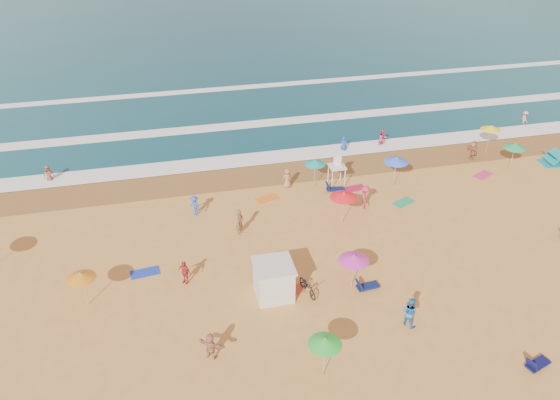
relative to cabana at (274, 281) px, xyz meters
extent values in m
plane|color=gold|center=(4.01, 1.53, -1.00)|extent=(220.00, 220.00, 0.00)
plane|color=olive|center=(4.01, 14.03, -0.99)|extent=(220.00, 220.00, 0.00)
cube|color=white|center=(4.01, 16.53, -0.90)|extent=(200.00, 2.20, 0.05)
cube|color=white|center=(4.01, 23.53, -0.90)|extent=(200.00, 1.60, 0.05)
cube|color=white|center=(4.01, 33.53, -0.90)|extent=(200.00, 1.20, 0.05)
cube|color=silver|center=(0.00, 0.00, 0.00)|extent=(2.00, 2.00, 2.00)
cube|color=silver|center=(0.00, 0.00, 1.06)|extent=(2.20, 2.20, 0.12)
imported|color=black|center=(1.90, -0.30, -0.52)|extent=(1.04, 1.93, 0.96)
cone|color=green|center=(1.06, -6.17, 1.27)|extent=(1.61, 1.61, 0.35)
cone|color=red|center=(6.05, 6.00, 1.26)|extent=(1.81, 1.81, 0.35)
cone|color=#D42FAC|center=(4.58, -0.23, 0.98)|extent=(1.76, 1.76, 0.35)
cone|color=#139F90|center=(5.60, 11.22, 1.10)|extent=(1.53, 1.53, 0.35)
cone|color=orange|center=(-10.27, 1.49, 1.06)|extent=(1.57, 1.57, 0.35)
cone|color=green|center=(21.37, 10.02, 1.27)|extent=(1.74, 1.74, 0.35)
cone|color=yellow|center=(21.51, 13.65, 1.22)|extent=(1.65, 1.65, 0.35)
cone|color=#386BFF|center=(11.46, 9.92, 1.27)|extent=(1.80, 1.80, 0.35)
cube|color=#0F1D4D|center=(5.39, -0.72, -0.83)|extent=(1.35, 0.68, 0.34)
cube|color=#0D1045|center=(11.40, -7.99, -0.83)|extent=(1.41, 0.93, 0.34)
cube|color=#0F1A4E|center=(6.97, 10.25, -0.83)|extent=(1.37, 0.77, 0.34)
cube|color=#1C39B2|center=(-7.11, 3.61, -0.98)|extent=(1.79, 1.05, 0.03)
cube|color=orange|center=(1.76, 10.27, -0.98)|extent=(1.88, 1.31, 0.03)
cube|color=#E14F35|center=(0.92, 0.10, -0.98)|extent=(1.76, 1.00, 0.03)
cube|color=#B91741|center=(8.46, 10.25, -0.98)|extent=(1.81, 1.10, 0.03)
cube|color=#269A67|center=(11.28, 7.57, -0.98)|extent=(1.90, 1.50, 0.03)
cube|color=#DA3365|center=(19.04, 9.94, -0.98)|extent=(1.91, 1.53, 0.03)
imported|color=tan|center=(-4.01, -3.83, -0.24)|extent=(1.42, 1.15, 1.52)
imported|color=#244BAC|center=(9.67, 16.44, -0.45)|extent=(0.69, 0.68, 1.61)
imported|color=blue|center=(-3.57, 9.31, -0.24)|extent=(1.00, 1.13, 1.51)
imported|color=tan|center=(28.13, 18.18, -0.50)|extent=(0.63, 1.01, 1.50)
imported|color=#B16E51|center=(19.57, 12.64, -0.18)|extent=(0.49, 1.52, 1.64)
imported|color=#2973C1|center=(6.44, -3.92, -0.10)|extent=(1.06, 1.10, 1.79)
imported|color=brown|center=(-14.04, 16.57, -0.45)|extent=(0.89, 0.68, 1.61)
imported|color=#E13868|center=(13.30, 16.66, -0.35)|extent=(1.04, 0.91, 1.80)
imported|color=red|center=(-4.81, 2.19, -0.24)|extent=(0.91, 0.88, 1.52)
imported|color=#B17451|center=(3.57, 11.58, -0.22)|extent=(0.82, 0.59, 1.56)
imported|color=#C43152|center=(8.22, 7.48, -0.10)|extent=(0.97, 1.31, 1.81)
imported|color=brown|center=(-0.88, 6.37, -0.07)|extent=(0.76, 0.81, 1.87)
camera|label=1|loc=(-4.94, -23.07, 19.87)|focal=35.00mm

